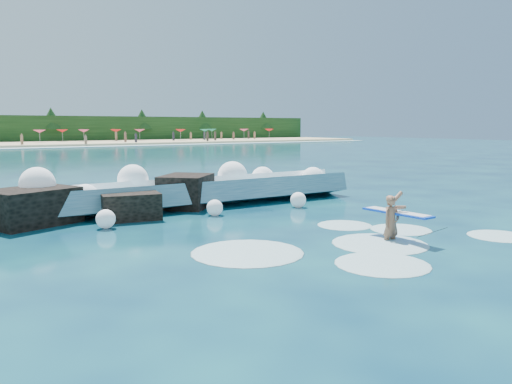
# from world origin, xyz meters

# --- Properties ---
(ground) EXTENTS (200.00, 200.00, 0.00)m
(ground) POSITION_xyz_m (0.00, 0.00, 0.00)
(ground) COLOR #082241
(ground) RESTS_ON ground
(breaking_wave) EXTENTS (16.13, 2.60, 1.39)m
(breaking_wave) POSITION_xyz_m (1.11, 7.47, 0.49)
(breaking_wave) COLOR #346A83
(breaking_wave) RESTS_ON ground
(rock_cluster) EXTENTS (8.61, 3.47, 1.50)m
(rock_cluster) POSITION_xyz_m (-1.41, 6.85, 0.48)
(rock_cluster) COLOR black
(rock_cluster) RESTS_ON ground
(surfer_with_board) EXTENTS (0.87, 2.78, 1.55)m
(surfer_with_board) POSITION_xyz_m (3.91, -1.24, 0.57)
(surfer_with_board) COLOR #956045
(surfer_with_board) RESTS_ON ground
(wave_spray) EXTENTS (14.75, 4.27, 1.83)m
(wave_spray) POSITION_xyz_m (1.35, 7.44, 0.93)
(wave_spray) COLOR white
(wave_spray) RESTS_ON ground
(surf_foam) EXTENTS (9.52, 5.85, 0.15)m
(surf_foam) POSITION_xyz_m (2.50, -0.93, 0.00)
(surf_foam) COLOR silver
(surf_foam) RESTS_ON ground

